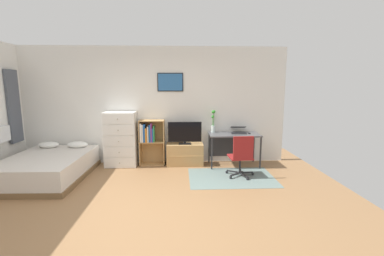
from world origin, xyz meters
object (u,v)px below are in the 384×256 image
at_px(tv_stand, 185,154).
at_px(office_chair, 241,155).
at_px(bookshelf, 150,138).
at_px(bamboo_vase, 213,122).
at_px(desk, 233,139).
at_px(laptop, 238,130).
at_px(bed, 48,167).
at_px(dresser, 121,139).
at_px(television, 185,133).
at_px(computer_mouse, 249,133).

relative_size(tv_stand, office_chair, 0.97).
bearing_deg(bookshelf, bamboo_vase, 1.88).
xyz_separation_m(desk, laptop, (0.12, 0.04, 0.19)).
bearing_deg(desk, bed, -168.86).
bearing_deg(desk, office_chair, -90.67).
bearing_deg(dresser, laptop, 0.60).
distance_m(bed, bamboo_vase, 3.58).
xyz_separation_m(bed, television, (2.73, 0.76, 0.51)).
bearing_deg(dresser, bamboo_vase, 2.98).
bearing_deg(bookshelf, television, -4.93).
distance_m(desk, office_chair, 0.89).
bearing_deg(bookshelf, desk, -2.15).
bearing_deg(bamboo_vase, television, -169.95).
bearing_deg(television, desk, -0.15).
bearing_deg(desk, bamboo_vase, 165.25).
height_order(bookshelf, laptop, bookshelf).
xyz_separation_m(television, desk, (1.12, -0.00, -0.14)).
distance_m(tv_stand, laptop, 1.36).
bearing_deg(dresser, desk, -0.22).
xyz_separation_m(desk, office_chair, (-0.01, -0.88, -0.15)).
distance_m(television, bamboo_vase, 0.71).
height_order(television, laptop, television).
height_order(dresser, desk, dresser).
height_order(tv_stand, office_chair, office_chair).
xyz_separation_m(dresser, bamboo_vase, (2.11, 0.11, 0.36)).
distance_m(dresser, desk, 2.57).
height_order(dresser, tv_stand, dresser).
bearing_deg(bookshelf, tv_stand, -3.35).
relative_size(bed, tv_stand, 2.39).
relative_size(bed, bookshelf, 1.92).
distance_m(television, computer_mouse, 1.46).
height_order(tv_stand, television, television).
bearing_deg(dresser, television, -0.29).
height_order(computer_mouse, bamboo_vase, bamboo_vase).
xyz_separation_m(dresser, computer_mouse, (2.91, -0.09, 0.14)).
relative_size(dresser, television, 1.62).
xyz_separation_m(tv_stand, television, (0.00, -0.02, 0.50)).
bearing_deg(office_chair, bookshelf, 150.11).
relative_size(office_chair, bamboo_vase, 1.65).
distance_m(dresser, computer_mouse, 2.92).
bearing_deg(bamboo_vase, bed, -165.49).
xyz_separation_m(dresser, desk, (2.57, -0.01, -0.01)).
height_order(bookshelf, television, bookshelf).
bearing_deg(dresser, bookshelf, 5.44).
relative_size(bookshelf, office_chair, 1.21).
relative_size(television, bamboo_vase, 1.46).
bearing_deg(computer_mouse, dresser, 178.20).
xyz_separation_m(office_chair, bamboo_vase, (-0.45, 1.00, 0.52)).
distance_m(bookshelf, office_chair, 2.14).
height_order(bookshelf, tv_stand, bookshelf).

